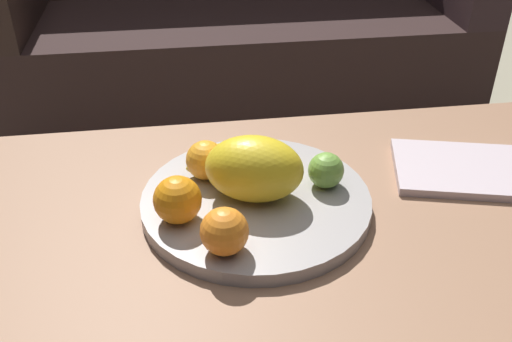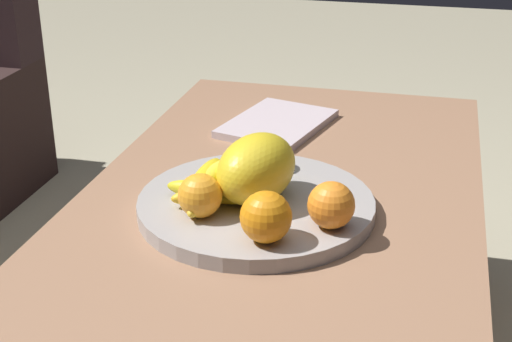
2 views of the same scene
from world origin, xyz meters
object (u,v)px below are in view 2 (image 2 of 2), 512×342
Objects in this scene: orange_left at (266,217)px; orange_right at (331,205)px; magazine at (277,123)px; apple_front at (265,152)px; coffee_table at (277,222)px; fruit_bowl at (256,205)px; melon_large_front at (257,169)px; orange_front at (200,195)px; banana_bunch at (210,187)px.

orange_left is 0.11m from orange_right.
magazine is (0.47, 0.19, -0.05)m from orange_right.
orange_left reaches higher than magazine.
orange_left is 0.26m from apple_front.
fruit_bowl is at bearing 155.38° from coffee_table.
orange_front is at bearing 136.70° from melon_large_front.
fruit_bowl is 0.15m from orange_left.
melon_large_front is at bearing 19.74° from orange_left.
coffee_table is 0.08m from fruit_bowl.
melon_large_front is 2.25× the size of orange_right.
apple_front is (0.12, 0.01, 0.04)m from fruit_bowl.
coffee_table is 0.22m from orange_left.
apple_front reaches higher than banana_bunch.
fruit_bowl is 0.13m from apple_front.
orange_front reaches higher than magazine.
magazine is (0.48, -0.02, -0.05)m from orange_front.
coffee_table is 16.43× the size of orange_left.
melon_large_front is at bearing 64.58° from orange_right.
fruit_bowl reaches higher than coffee_table.
banana_bunch is at bearing -1.64° from orange_front.
banana_bunch is (0.04, 0.20, -0.01)m from orange_right.
orange_front is at bearing 164.45° from apple_front.
orange_front is at bearing 138.61° from fruit_bowl.
magazine is at bearing 10.64° from orange_left.
apple_front is (0.20, -0.06, -0.00)m from orange_front.
coffee_table is 18.20× the size of orange_front.
melon_large_front reaches higher than orange_left.
banana_bunch is (-0.09, 0.09, 0.10)m from coffee_table.
banana_bunch is at bearing 132.33° from coffee_table.
apple_front reaches higher than fruit_bowl.
melon_large_front is 0.08m from banana_bunch.
orange_right is at bearing -115.42° from melon_large_front.
coffee_table is at bearing 42.15° from orange_right.
banana_bunch is at bearing 111.45° from melon_large_front.
coffee_table is 0.14m from melon_large_front.
fruit_bowl is 5.61× the size of orange_front.
orange_left is 0.31× the size of magazine.
melon_large_front is at bearing -43.30° from orange_front.
banana_bunch reaches higher than magazine.
orange_front is (-0.08, 0.07, 0.05)m from fruit_bowl.
melon_large_front is 2.12× the size of orange_left.
orange_right reaches higher than fruit_bowl.
fruit_bowl is 0.40m from magazine.
orange_left is at bearing -160.26° from melon_large_front.
apple_front is 0.16m from banana_bunch.
orange_right is (-0.12, -0.11, 0.11)m from coffee_table.
orange_left is (-0.13, -0.05, 0.05)m from fruit_bowl.
apple_front is (0.26, 0.06, -0.01)m from orange_left.
melon_large_front is (-0.06, 0.02, 0.13)m from coffee_table.
orange_right is 0.21m from banana_bunch.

